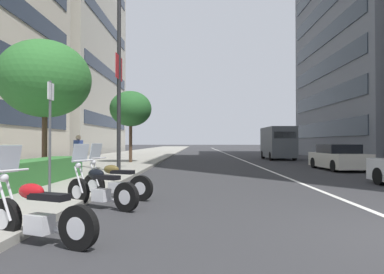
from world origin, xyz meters
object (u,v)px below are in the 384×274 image
object	(u,v)px
motorcycle_far_end_row	(100,189)
delivery_van_ahead	(278,142)
car_approaching_light	(338,158)
street_tree_near_plaza_corner	(45,79)
motorcycle_nearest_camera	(116,182)
street_tree_far_plaza	(131,109)
motorcycle_mid_row	(38,214)
pedestrian_on_plaza	(78,153)
street_lamp_with_banners	(127,58)
parking_sign_by_curb	(50,129)

from	to	relation	value
motorcycle_far_end_row	delivery_van_ahead	bearing A→B (deg)	-81.76
car_approaching_light	street_tree_near_plaza_corner	distance (m)	15.31
motorcycle_nearest_camera	street_tree_near_plaza_corner	distance (m)	7.64
street_tree_far_plaza	motorcycle_mid_row	bearing A→B (deg)	-173.28
motorcycle_far_end_row	street_tree_near_plaza_corner	bearing A→B (deg)	-26.72
motorcycle_far_end_row	car_approaching_light	distance (m)	15.00
motorcycle_nearest_camera	car_approaching_light	size ratio (longest dim) A/B	0.48
motorcycle_far_end_row	motorcycle_nearest_camera	size ratio (longest dim) A/B	0.95
street_tree_far_plaza	pedestrian_on_plaza	xyz separation A→B (m)	(-7.98, 0.89, -2.81)
street_lamp_with_banners	delivery_van_ahead	bearing A→B (deg)	-35.06
car_approaching_light	street_tree_far_plaza	world-z (taller)	street_tree_far_plaza
street_tree_near_plaza_corner	street_tree_far_plaza	world-z (taller)	street_tree_near_plaza_corner
car_approaching_light	delivery_van_ahead	distance (m)	11.68
motorcycle_nearest_camera	parking_sign_by_curb	distance (m)	2.22
motorcycle_nearest_camera	motorcycle_far_end_row	bearing A→B (deg)	108.17
motorcycle_far_end_row	motorcycle_nearest_camera	distance (m)	1.28
car_approaching_light	street_tree_near_plaza_corner	world-z (taller)	street_tree_near_plaza_corner
delivery_van_ahead	street_lamp_with_banners	xyz separation A→B (m)	(-14.80, 10.39, 3.93)
motorcycle_far_end_row	pedestrian_on_plaza	xyz separation A→B (m)	(7.97, 3.25, 0.57)
motorcycle_nearest_camera	street_lamp_with_banners	size ratio (longest dim) A/B	0.23
motorcycle_nearest_camera	street_tree_near_plaza_corner	size ratio (longest dim) A/B	0.36
delivery_van_ahead	street_tree_far_plaza	size ratio (longest dim) A/B	1.02
motorcycle_far_end_row	pedestrian_on_plaza	bearing A→B (deg)	-37.25
street_tree_far_plaza	street_tree_near_plaza_corner	bearing A→B (deg)	169.32
motorcycle_nearest_camera	parking_sign_by_curb	bearing A→B (deg)	64.21
street_lamp_with_banners	parking_sign_by_curb	bearing A→B (deg)	178.66
street_tree_near_plaza_corner	parking_sign_by_curb	bearing A→B (deg)	-155.22
delivery_van_ahead	pedestrian_on_plaza	size ratio (longest dim) A/B	2.96
motorcycle_mid_row	street_tree_near_plaza_corner	xyz separation A→B (m)	(9.28, 4.00, 3.72)
motorcycle_mid_row	motorcycle_nearest_camera	xyz separation A→B (m)	(4.10, -0.20, 0.01)
motorcycle_nearest_camera	pedestrian_on_plaza	size ratio (longest dim) A/B	1.20
parking_sign_by_curb	street_tree_near_plaza_corner	size ratio (longest dim) A/B	0.50
street_tree_far_plaza	parking_sign_by_curb	bearing A→B (deg)	-175.84
car_approaching_light	street_lamp_with_banners	xyz separation A→B (m)	(-3.17, 11.00, 4.78)
motorcycle_far_end_row	parking_sign_by_curb	xyz separation A→B (m)	(0.08, 1.20, 1.38)
motorcycle_mid_row	delivery_van_ahead	distance (m)	27.38
parking_sign_by_curb	street_tree_near_plaza_corner	distance (m)	7.40
motorcycle_nearest_camera	car_approaching_light	bearing A→B (deg)	-114.35
motorcycle_nearest_camera	delivery_van_ahead	world-z (taller)	delivery_van_ahead
delivery_van_ahead	street_lamp_with_banners	size ratio (longest dim) A/B	0.57
motorcycle_nearest_camera	street_tree_near_plaza_corner	xyz separation A→B (m)	(5.18, 4.20, 3.72)
pedestrian_on_plaza	motorcycle_mid_row	bearing A→B (deg)	117.65
motorcycle_mid_row	street_lamp_with_banners	size ratio (longest dim) A/B	0.23
motorcycle_mid_row	car_approaching_light	bearing A→B (deg)	-103.49
parking_sign_by_curb	street_lamp_with_banners	xyz separation A→B (m)	(7.94, -0.19, 3.61)
motorcycle_nearest_camera	delivery_van_ahead	distance (m)	23.50
motorcycle_mid_row	street_tree_far_plaza	bearing A→B (deg)	-60.91
motorcycle_mid_row	street_tree_far_plaza	xyz separation A→B (m)	(18.76, 2.21, 3.38)
motorcycle_mid_row	motorcycle_nearest_camera	distance (m)	4.10
car_approaching_light	parking_sign_by_curb	world-z (taller)	parking_sign_by_curb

